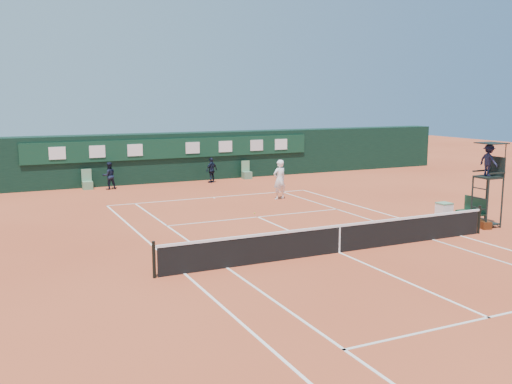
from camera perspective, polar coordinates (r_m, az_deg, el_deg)
ground at (r=19.64m, az=8.30°, el=-6.01°), size 90.00×90.00×0.00m
court_lines at (r=19.63m, az=8.30°, el=-6.00°), size 11.05×23.85×0.01m
tennis_net at (r=19.51m, az=8.33°, el=-4.57°), size 12.90×0.10×1.10m
back_wall at (r=36.22m, az=-8.28°, el=3.51°), size 40.00×1.65×3.00m
linesman_chair_left at (r=33.93m, az=-16.51°, el=0.79°), size 0.55×0.50×1.15m
linesman_chair_right at (r=36.78m, az=-0.94°, el=1.83°), size 0.55×0.50×1.15m
umpire_chair at (r=24.63m, az=22.26°, el=2.35°), size 0.96×0.95×3.42m
player_bench at (r=25.43m, az=20.88°, el=-1.60°), size 0.56×1.20×1.10m
tennis_bag at (r=24.77m, az=21.71°, el=-2.99°), size 0.57×0.89×0.31m
cooler at (r=26.32m, az=18.29°, el=-1.70°), size 0.57×0.57×0.65m
tennis_ball at (r=25.72m, az=-0.14°, el=-2.14°), size 0.06×0.06×0.06m
player at (r=29.32m, az=2.36°, el=1.25°), size 0.82×0.62×2.04m
ball_kid_left at (r=33.54m, az=-14.48°, el=1.59°), size 0.81×0.66×1.56m
ball_kid_right at (r=35.13m, az=-4.46°, el=2.20°), size 0.98×0.75×1.55m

